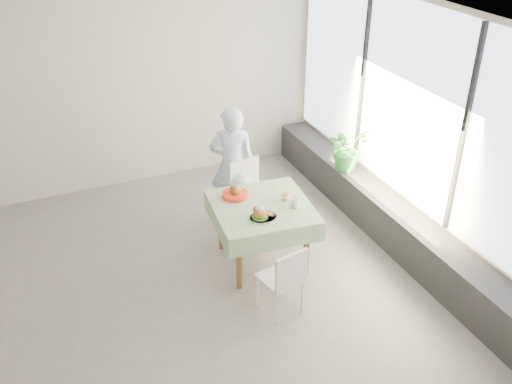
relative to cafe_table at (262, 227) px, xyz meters
name	(u,v)px	position (x,y,z in m)	size (l,w,h in m)	color
floor	(160,289)	(-1.20, -0.02, -0.46)	(6.00, 6.00, 0.00)	slate
ceiling	(131,24)	(-1.20, -0.02, 2.34)	(6.00, 6.00, 0.00)	white
wall_back	(100,90)	(-1.20, 2.48, 0.94)	(6.00, 0.02, 2.80)	beige
wall_front	(251,354)	(-1.20, -2.52, 0.94)	(6.00, 0.02, 2.80)	beige
wall_right	(408,124)	(1.80, -0.02, 0.94)	(0.02, 5.00, 2.80)	beige
window_pane	(409,103)	(1.77, -0.02, 1.19)	(0.01, 4.80, 2.18)	#D1E0F9
window_ledge	(382,214)	(1.60, -0.02, -0.21)	(0.40, 4.80, 0.50)	black
cafe_table	(262,227)	(0.00, 0.00, 0.00)	(1.14, 1.14, 0.74)	brown
chair_far	(252,208)	(0.18, 0.71, -0.19)	(0.47, 0.47, 0.86)	white
chair_near	(281,291)	(-0.16, -0.84, -0.22)	(0.44, 0.44, 0.79)	white
diner	(232,165)	(0.04, 0.97, 0.31)	(0.56, 0.37, 1.53)	#97B9F1
main_dish	(261,214)	(-0.11, -0.24, 0.33)	(0.30, 0.30, 0.16)	white
juice_cup_orange	(286,196)	(0.28, 0.00, 0.34)	(0.09, 0.09, 0.24)	white
juice_cup_lemonade	(295,202)	(0.31, -0.17, 0.34)	(0.09, 0.09, 0.26)	white
second_dish	(235,193)	(-0.19, 0.29, 0.32)	(0.29, 0.29, 0.14)	red
potted_plant	(347,148)	(1.55, 0.78, 0.33)	(0.52, 0.45, 0.58)	#287839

